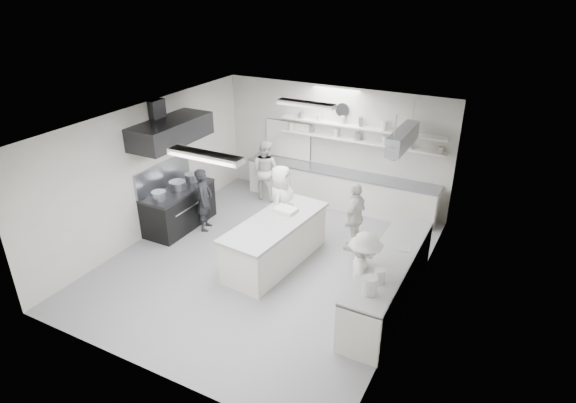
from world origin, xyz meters
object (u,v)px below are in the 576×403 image
at_px(back_counter, 339,189).
at_px(cook_stove, 204,200).
at_px(stove, 179,209).
at_px(prep_island, 276,243).
at_px(right_counter, 389,281).
at_px(cook_back, 265,170).

xyz_separation_m(back_counter, cook_stove, (-2.28, -2.61, 0.29)).
bearing_deg(stove, cook_stove, 17.13).
relative_size(prep_island, cook_stove, 1.67).
bearing_deg(right_counter, cook_back, 145.54).
bearing_deg(right_counter, prep_island, 173.75).
relative_size(right_counter, cook_back, 2.04).
bearing_deg(cook_stove, stove, 87.33).
distance_m(stove, prep_island, 2.80).
xyz_separation_m(stove, right_counter, (5.25, -0.60, 0.02)).
bearing_deg(back_counter, cook_stove, -131.20).
height_order(right_counter, cook_back, cook_back).
bearing_deg(cook_back, stove, 68.07).
bearing_deg(stove, back_counter, 43.99).
bearing_deg(right_counter, cook_stove, 170.33).
distance_m(prep_island, cook_back, 3.19).
distance_m(right_counter, cook_stove, 4.71).
bearing_deg(prep_island, cook_back, 129.32).
height_order(prep_island, cook_stove, cook_stove).
bearing_deg(cook_stove, back_counter, -60.99).
distance_m(back_counter, right_counter, 4.13).
xyz_separation_m(right_counter, prep_island, (-2.47, 0.27, -0.01)).
xyz_separation_m(stove, cook_stove, (0.62, 0.19, 0.30)).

